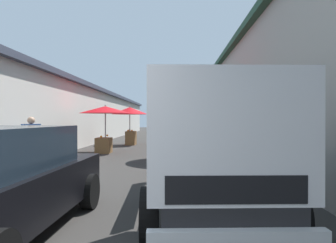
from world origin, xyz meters
TOP-DOWN VIEW (x-y plane):
  - ground at (13.50, 0.00)m, footprint 90.00×90.00m
  - building_left_whitewash at (15.75, 7.34)m, footprint 49.80×7.50m
  - building_right_concrete at (15.75, -7.34)m, footprint 49.80×7.50m
  - fruit_stall_far_left at (12.71, 2.03)m, footprint 2.38×2.38m
  - fruit_stall_near_left at (10.23, -1.71)m, footprint 2.88×2.88m
  - fruit_stall_mid_lane at (17.02, 1.54)m, footprint 2.20×2.20m
  - delivery_truck at (3.12, -1.81)m, footprint 5.00×2.16m
  - vendor_by_crates at (7.32, -1.42)m, footprint 0.47×0.48m
  - vendor_in_shade at (7.86, 3.16)m, footprint 0.56×0.42m
  - parked_scooter at (6.49, -3.25)m, footprint 1.69×0.42m
  - plastic_stool at (14.24, -0.80)m, footprint 0.30×0.30m

SIDE VIEW (x-z plane):
  - ground at x=13.50m, z-range 0.00..0.00m
  - plastic_stool at x=14.24m, z-range 0.11..0.54m
  - parked_scooter at x=6.49m, z-range -0.12..1.02m
  - vendor_by_crates at x=7.32m, z-range 0.12..1.70m
  - vendor_in_shade at x=7.86m, z-range 0.13..1.75m
  - delivery_truck at x=3.12m, z-range 0.00..2.08m
  - fruit_stall_far_left at x=12.71m, z-range 0.61..2.85m
  - fruit_stall_mid_lane at x=17.02m, z-range 0.59..2.96m
  - fruit_stall_near_left at x=10.23m, z-range 0.66..2.92m
  - building_left_whitewash at x=15.75m, z-range 0.01..3.65m
  - building_right_concrete at x=15.75m, z-range 0.01..4.96m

